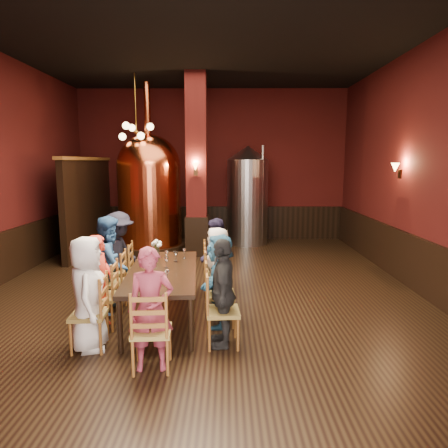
{
  "coord_description": "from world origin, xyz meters",
  "views": [
    {
      "loc": [
        0.47,
        -7.22,
        2.37
      ],
      "look_at": [
        0.4,
        0.2,
        1.2
      ],
      "focal_mm": 32.0,
      "sensor_mm": 36.0,
      "label": 1
    }
  ],
  "objects_px": {
    "dining_table": "(163,274)",
    "person_0": "(88,294)",
    "person_2": "(111,264)",
    "steel_vessel": "(248,195)",
    "rose_vase": "(157,246)",
    "person_1": "(101,282)",
    "copper_kettle": "(150,192)"
  },
  "relations": [
    {
      "from": "person_0",
      "to": "steel_vessel",
      "type": "distance_m",
      "value": 7.08
    },
    {
      "from": "person_0",
      "to": "copper_kettle",
      "type": "xyz_separation_m",
      "value": [
        -0.29,
        5.64,
        0.85
      ]
    },
    {
      "from": "steel_vessel",
      "to": "rose_vase",
      "type": "height_order",
      "value": "steel_vessel"
    },
    {
      "from": "person_1",
      "to": "person_2",
      "type": "bearing_deg",
      "value": 4.94
    },
    {
      "from": "dining_table",
      "to": "rose_vase",
      "type": "xyz_separation_m",
      "value": [
        -0.22,
        0.74,
        0.27
      ]
    },
    {
      "from": "copper_kettle",
      "to": "person_2",
      "type": "bearing_deg",
      "value": -87.47
    },
    {
      "from": "copper_kettle",
      "to": "steel_vessel",
      "type": "bearing_deg",
      "value": 21.23
    },
    {
      "from": "person_0",
      "to": "steel_vessel",
      "type": "xyz_separation_m",
      "value": [
        2.33,
        6.65,
        0.67
      ]
    },
    {
      "from": "copper_kettle",
      "to": "steel_vessel",
      "type": "height_order",
      "value": "copper_kettle"
    },
    {
      "from": "person_0",
      "to": "rose_vase",
      "type": "relative_size",
      "value": 4.63
    },
    {
      "from": "dining_table",
      "to": "person_0",
      "type": "distance_m",
      "value": 1.31
    },
    {
      "from": "dining_table",
      "to": "copper_kettle",
      "type": "bearing_deg",
      "value": 98.92
    },
    {
      "from": "person_1",
      "to": "steel_vessel",
      "type": "relative_size",
      "value": 0.48
    },
    {
      "from": "dining_table",
      "to": "person_2",
      "type": "xyz_separation_m",
      "value": [
        -0.87,
        0.27,
        0.08
      ]
    },
    {
      "from": "person_1",
      "to": "copper_kettle",
      "type": "bearing_deg",
      "value": 3.54
    },
    {
      "from": "person_2",
      "to": "person_0",
      "type": "bearing_deg",
      "value": 178.57
    },
    {
      "from": "copper_kettle",
      "to": "person_0",
      "type": "bearing_deg",
      "value": -87.09
    },
    {
      "from": "person_0",
      "to": "person_2",
      "type": "height_order",
      "value": "person_2"
    },
    {
      "from": "person_1",
      "to": "person_2",
      "type": "relative_size",
      "value": 0.88
    },
    {
      "from": "dining_table",
      "to": "rose_vase",
      "type": "bearing_deg",
      "value": 102.29
    },
    {
      "from": "person_2",
      "to": "rose_vase",
      "type": "height_order",
      "value": "person_2"
    },
    {
      "from": "person_2",
      "to": "copper_kettle",
      "type": "distance_m",
      "value": 4.39
    },
    {
      "from": "person_1",
      "to": "copper_kettle",
      "type": "relative_size",
      "value": 0.31
    },
    {
      "from": "dining_table",
      "to": "person_1",
      "type": "relative_size",
      "value": 1.82
    },
    {
      "from": "rose_vase",
      "to": "dining_table",
      "type": "bearing_deg",
      "value": -73.57
    },
    {
      "from": "person_2",
      "to": "steel_vessel",
      "type": "bearing_deg",
      "value": -30.06
    },
    {
      "from": "dining_table",
      "to": "person_0",
      "type": "xyz_separation_m",
      "value": [
        -0.78,
        -1.06,
        0.04
      ]
    },
    {
      "from": "person_0",
      "to": "steel_vessel",
      "type": "relative_size",
      "value": 0.52
    },
    {
      "from": "person_0",
      "to": "steel_vessel",
      "type": "bearing_deg",
      "value": -33.18
    },
    {
      "from": "person_1",
      "to": "rose_vase",
      "type": "xyz_separation_m",
      "value": [
        0.6,
        1.13,
        0.28
      ]
    },
    {
      "from": "dining_table",
      "to": "steel_vessel",
      "type": "relative_size",
      "value": 0.88
    },
    {
      "from": "steel_vessel",
      "to": "rose_vase",
      "type": "bearing_deg",
      "value": -110.09
    }
  ]
}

